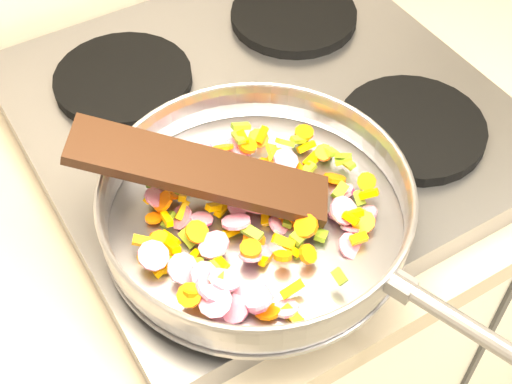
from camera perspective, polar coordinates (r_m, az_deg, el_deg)
cooktop at (r=0.98m, az=0.54°, el=5.94°), size 0.60×0.60×0.04m
grate_fl at (r=0.83m, az=-2.67°, el=-1.92°), size 0.19×0.19×0.02m
grate_fr at (r=0.94m, az=12.38°, el=5.03°), size 0.19×0.19×0.02m
grate_bl at (r=1.01m, az=-10.58°, el=8.87°), size 0.19×0.19×0.02m
grate_br at (r=1.11m, az=3.04°, el=13.90°), size 0.19×0.19×0.02m
saute_pan at (r=0.78m, az=0.11°, el=-1.03°), size 0.39×0.54×0.06m
vegetable_heap at (r=0.79m, az=-0.35°, el=-1.58°), size 0.29×0.28×0.05m
wooden_spatula at (r=0.78m, az=-4.44°, el=1.69°), size 0.27×0.22×0.09m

